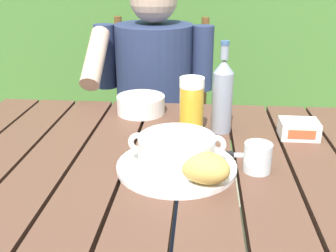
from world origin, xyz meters
TOP-DOWN VIEW (x-y plane):
  - dining_table at (-0.00, 0.00)m, footprint 1.21×0.88m
  - chair_near_diner at (-0.08, 0.88)m, footprint 0.45×0.43m
  - person_eating at (-0.09, 0.68)m, footprint 0.48×0.47m
  - serving_plate at (0.06, -0.06)m, footprint 0.29×0.29m
  - soup_bowl at (0.06, -0.06)m, footprint 0.23×0.18m
  - bread_roll at (0.13, -0.13)m, footprint 0.14×0.13m
  - beer_glass at (0.09, 0.16)m, footprint 0.07×0.07m
  - beer_bottle at (0.17, 0.19)m, footprint 0.06×0.06m
  - water_glass_small at (0.25, -0.05)m, footprint 0.07×0.07m
  - butter_tub at (0.39, 0.17)m, footprint 0.11×0.08m
  - table_knife at (0.20, 0.02)m, footprint 0.16×0.03m
  - diner_bowl at (-0.08, 0.33)m, footprint 0.16×0.16m

SIDE VIEW (x-z plane):
  - chair_near_diner at x=-0.08m, z-range -0.02..0.99m
  - dining_table at x=0.00m, z-range 0.29..1.06m
  - person_eating at x=-0.09m, z-range 0.11..1.33m
  - table_knife at x=0.20m, z-range 0.78..0.79m
  - serving_plate at x=0.06m, z-range 0.78..0.79m
  - butter_tub at x=0.39m, z-range 0.78..0.83m
  - diner_bowl at x=-0.08m, z-range 0.78..0.84m
  - water_glass_small at x=0.25m, z-range 0.78..0.85m
  - bread_roll at x=0.13m, z-range 0.79..0.86m
  - soup_bowl at x=0.06m, z-range 0.79..0.87m
  - beer_glass at x=0.09m, z-range 0.78..0.95m
  - beer_bottle at x=0.17m, z-range 0.76..1.03m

